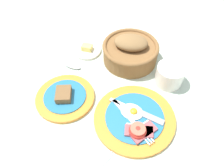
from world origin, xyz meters
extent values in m
plane|color=#B7CCB7|center=(0.00, 0.00, 0.00)|extent=(3.00, 3.00, 0.00)
cylinder|color=orange|center=(0.08, -0.03, 0.01)|extent=(0.25, 0.25, 0.01)
cylinder|color=teal|center=(0.08, -0.03, 0.01)|extent=(0.18, 0.18, 0.00)
cube|color=#BC5156|center=(0.12, -0.07, 0.02)|extent=(0.07, 0.09, 0.01)
cube|color=beige|center=(0.11, -0.06, 0.02)|extent=(0.05, 0.07, 0.01)
cube|color=#BC5156|center=(0.11, -0.07, 0.02)|extent=(0.09, 0.06, 0.01)
cube|color=beige|center=(0.11, -0.06, 0.02)|extent=(0.08, 0.04, 0.01)
ellipsoid|color=red|center=(0.11, -0.07, 0.03)|extent=(0.05, 0.05, 0.03)
cylinder|color=#DB664C|center=(0.11, -0.07, 0.04)|extent=(0.04, 0.04, 0.00)
ellipsoid|color=white|center=(0.07, -0.02, 0.02)|extent=(0.07, 0.06, 0.01)
ellipsoid|color=yellow|center=(0.07, -0.02, 0.03)|extent=(0.02, 0.02, 0.01)
cube|color=silver|center=(0.04, -0.03, 0.02)|extent=(0.10, 0.06, 0.00)
cube|color=silver|center=(0.11, -0.06, 0.02)|extent=(0.03, 0.03, 0.00)
cube|color=silver|center=(0.14, -0.09, 0.02)|extent=(0.04, 0.02, 0.00)
cube|color=silver|center=(0.14, -0.08, 0.02)|extent=(0.04, 0.02, 0.00)
cube|color=silver|center=(0.14, -0.07, 0.02)|extent=(0.04, 0.02, 0.00)
cube|color=silver|center=(0.04, -0.01, 0.02)|extent=(0.11, 0.02, 0.00)
cube|color=#9EA0A5|center=(0.13, -0.01, 0.02)|extent=(0.08, 0.02, 0.00)
cylinder|color=orange|center=(-0.16, -0.06, 0.01)|extent=(0.20, 0.20, 0.01)
cylinder|color=teal|center=(-0.16, -0.06, 0.01)|extent=(0.14, 0.14, 0.00)
cube|color=brown|center=(-0.16, -0.06, 0.03)|extent=(0.07, 0.08, 0.02)
cylinder|color=white|center=(0.13, 0.17, 0.04)|extent=(0.10, 0.10, 0.07)
cylinder|color=white|center=(0.13, 0.17, 0.07)|extent=(0.08, 0.08, 0.01)
cylinder|color=brown|center=(-0.04, 0.21, 0.03)|extent=(0.21, 0.21, 0.07)
torus|color=brown|center=(-0.04, 0.21, 0.07)|extent=(0.21, 0.21, 0.02)
ellipsoid|color=olive|center=(-0.04, 0.21, 0.09)|extent=(0.14, 0.12, 0.04)
cylinder|color=silver|center=(-0.21, 0.18, 0.01)|extent=(0.11, 0.11, 0.01)
cube|color=#F4E06B|center=(-0.21, 0.18, 0.02)|extent=(0.05, 0.04, 0.02)
cube|color=silver|center=(-0.12, 0.08, 0.00)|extent=(0.11, 0.02, 0.01)
ellipsoid|color=silver|center=(-0.22, 0.08, 0.01)|extent=(0.07, 0.03, 0.01)
cube|color=silver|center=(0.06, -0.17, 0.00)|extent=(0.02, 0.03, 0.01)
cube|color=silver|center=(0.08, -0.14, 0.00)|extent=(0.01, 0.04, 0.00)
cube|color=silver|center=(0.07, -0.14, 0.00)|extent=(0.01, 0.04, 0.00)
cube|color=silver|center=(0.06, -0.13, 0.00)|extent=(0.01, 0.04, 0.00)
camera|label=1|loc=(0.18, -0.38, 0.60)|focal=35.00mm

